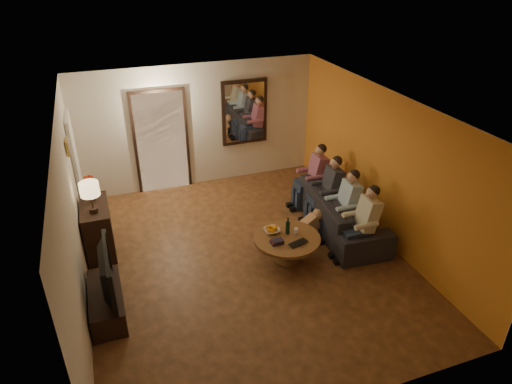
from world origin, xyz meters
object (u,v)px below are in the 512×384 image
object	(u,v)px
bowl	(272,231)
person_b	(345,207)
sofa	(340,210)
coffee_table	(287,249)
wine_bottle	(288,225)
tv_stand	(107,303)
person_d	(314,178)
table_lamp	(91,197)
tv	(101,273)
person_a	(363,225)
dresser	(98,228)
laptop	(300,245)
dog	(307,226)
person_c	(329,192)

from	to	relation	value
bowl	person_b	bearing A→B (deg)	3.48
sofa	coffee_table	size ratio (longest dim) A/B	2.22
coffee_table	wine_bottle	distance (m)	0.40
tv_stand	person_d	bearing A→B (deg)	23.69
table_lamp	person_d	distance (m)	4.15
tv_stand	tv	distance (m)	0.52
tv	wine_bottle	bearing A→B (deg)	-82.36
wine_bottle	table_lamp	bearing A→B (deg)	160.96
tv	person_a	size ratio (longest dim) A/B	0.96
dresser	wine_bottle	distance (m)	3.18
sofa	wine_bottle	world-z (taller)	wine_bottle
person_d	wine_bottle	size ratio (longest dim) A/B	3.87
laptop	person_a	bearing A→B (deg)	-16.96
sofa	dog	distance (m)	0.76
sofa	person_c	size ratio (longest dim) A/B	2.02
dresser	table_lamp	size ratio (longest dim) A/B	1.83
tv_stand	coffee_table	xyz separation A→B (m)	(2.88, 0.29, 0.04)
tv_stand	person_a	xyz separation A→B (m)	(4.10, -0.00, 0.41)
tv	wine_bottle	distance (m)	2.96
dresser	tv	world-z (taller)	tv
person_b	person_a	bearing A→B (deg)	-90.00
person_a	table_lamp	bearing A→B (deg)	161.07
coffee_table	wine_bottle	world-z (taller)	wine_bottle
coffee_table	person_a	bearing A→B (deg)	-13.60
tv_stand	wine_bottle	distance (m)	2.98
table_lamp	person_c	bearing A→B (deg)	-2.87
person_a	person_b	xyz separation A→B (m)	(0.00, 0.60, 0.00)
dog	person_b	bearing A→B (deg)	-22.77
dog	table_lamp	bearing A→B (deg)	157.80
person_d	wine_bottle	distance (m)	1.83
dog	bowl	bearing A→B (deg)	-175.22
dog	coffee_table	distance (m)	0.73
table_lamp	bowl	world-z (taller)	table_lamp
table_lamp	coffee_table	world-z (taller)	table_lamp
dresser	laptop	bearing A→B (deg)	-28.40
dog	person_c	bearing A→B (deg)	25.00
coffee_table	person_c	bearing A→B (deg)	36.59
dog	bowl	distance (m)	0.81
sofa	coffee_table	distance (m)	1.46
person_b	tv	bearing A→B (deg)	-171.70
wine_bottle	laptop	bearing A→B (deg)	-82.50
person_d	coffee_table	xyz separation A→B (m)	(-1.22, -1.51, -0.38)
tv_stand	person_a	world-z (taller)	person_a
person_d	laptop	world-z (taller)	person_d
bowl	wine_bottle	bearing A→B (deg)	-27.55
sofa	person_b	size ratio (longest dim) A/B	2.02
table_lamp	wine_bottle	world-z (taller)	table_lamp
bowl	tv_stand	bearing A→B (deg)	-169.24
dresser	person_a	bearing A→B (deg)	-21.64
person_c	tv_stand	bearing A→B (deg)	-163.70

